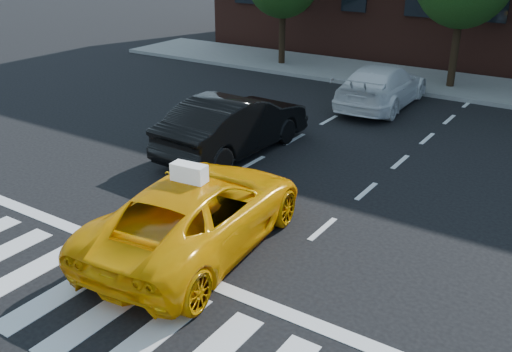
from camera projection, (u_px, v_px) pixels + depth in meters
The scene contains 8 objects.
ground at pixel (104, 314), 9.01m from camera, with size 120.00×120.00×0.00m, color black.
crosswalk at pixel (104, 313), 9.00m from camera, with size 13.00×2.40×0.01m, color silver.
stop_line at pixel (171, 268), 10.23m from camera, with size 12.00×0.30×0.01m, color silver.
sidewalk_far at pixel (440, 83), 22.38m from camera, with size 30.00×4.00×0.15m, color slate.
taxi at pixel (198, 212), 10.67m from camera, with size 2.39×5.18×1.44m, color #FDAC05.
black_sedan at pixel (234, 124), 15.29m from camera, with size 1.70×4.86×1.60m, color black.
white_suv at pixel (382, 86), 19.44m from camera, with size 2.01×4.95×1.44m, color white.
taxi_sign at pixel (189, 173), 10.17m from camera, with size 0.65×0.28×0.32m, color white.
Camera 1 is at (6.11, -4.85, 5.56)m, focal length 40.00 mm.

